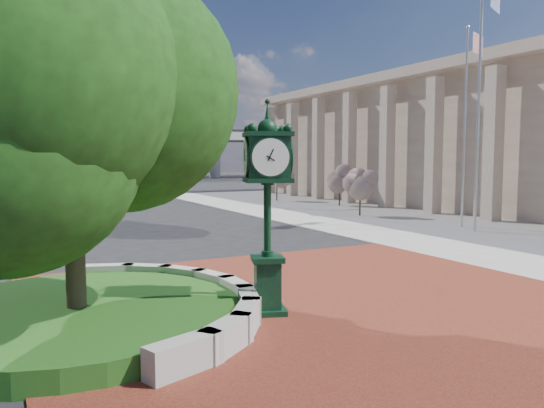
{
  "coord_description": "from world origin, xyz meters",
  "views": [
    {
      "loc": [
        -6.21,
        -10.22,
        3.15
      ],
      "look_at": [
        -0.13,
        1.5,
        2.0
      ],
      "focal_mm": 35.0,
      "sensor_mm": 36.0,
      "label": 1
    }
  ],
  "objects_px": {
    "street_lamp_far": "(66,131)",
    "post_clock": "(267,200)",
    "flagpole_b": "(479,102)",
    "parked_car": "(89,187)",
    "street_lamp_near": "(173,126)",
    "flagpole_a": "(465,126)"
  },
  "relations": [
    {
      "from": "street_lamp_far",
      "to": "post_clock",
      "type": "bearing_deg",
      "value": -91.12
    },
    {
      "from": "flagpole_b",
      "to": "parked_car",
      "type": "bearing_deg",
      "value": 111.4
    },
    {
      "from": "post_clock",
      "to": "parked_car",
      "type": "bearing_deg",
      "value": 86.98
    },
    {
      "from": "flagpole_b",
      "to": "street_lamp_near",
      "type": "relative_size",
      "value": 1.17
    },
    {
      "from": "post_clock",
      "to": "parked_car",
      "type": "distance_m",
      "value": 35.89
    },
    {
      "from": "street_lamp_near",
      "to": "flagpole_a",
      "type": "bearing_deg",
      "value": -69.0
    },
    {
      "from": "post_clock",
      "to": "street_lamp_near",
      "type": "relative_size",
      "value": 0.46
    },
    {
      "from": "parked_car",
      "to": "flagpole_a",
      "type": "height_order",
      "value": "flagpole_a"
    },
    {
      "from": "parked_car",
      "to": "street_lamp_far",
      "type": "relative_size",
      "value": 0.49
    },
    {
      "from": "parked_car",
      "to": "street_lamp_far",
      "type": "distance_m",
      "value": 7.13
    },
    {
      "from": "parked_car",
      "to": "flagpole_a",
      "type": "relative_size",
      "value": 0.52
    },
    {
      "from": "post_clock",
      "to": "flagpole_b",
      "type": "height_order",
      "value": "flagpole_b"
    },
    {
      "from": "flagpole_b",
      "to": "flagpole_a",
      "type": "bearing_deg",
      "value": 64.84
    },
    {
      "from": "parked_car",
      "to": "flagpole_b",
      "type": "height_order",
      "value": "flagpole_b"
    },
    {
      "from": "post_clock",
      "to": "flagpole_a",
      "type": "distance_m",
      "value": 16.15
    },
    {
      "from": "parked_car",
      "to": "flagpole_b",
      "type": "distance_m",
      "value": 31.67
    },
    {
      "from": "post_clock",
      "to": "flagpole_a",
      "type": "relative_size",
      "value": 0.47
    },
    {
      "from": "post_clock",
      "to": "street_lamp_far",
      "type": "bearing_deg",
      "value": 88.88
    },
    {
      "from": "street_lamp_near",
      "to": "street_lamp_far",
      "type": "xyz_separation_m",
      "value": [
        -5.64,
        13.67,
        0.18
      ]
    },
    {
      "from": "parked_car",
      "to": "flagpole_b",
      "type": "xyz_separation_m",
      "value": [
        11.43,
        -29.16,
        4.7
      ]
    },
    {
      "from": "street_lamp_near",
      "to": "parked_car",
      "type": "bearing_deg",
      "value": 118.26
    },
    {
      "from": "post_clock",
      "to": "street_lamp_far",
      "type": "distance_m",
      "value": 41.15
    }
  ]
}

